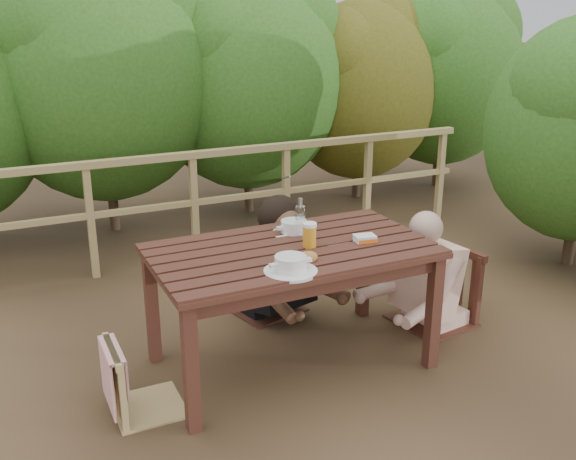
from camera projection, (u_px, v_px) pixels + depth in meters
name	position (u px, v px, depth m)	size (l,w,h in m)	color
ground	(291.00, 362.00, 4.25)	(60.00, 60.00, 0.00)	brown
table	(291.00, 308.00, 4.12)	(1.71, 0.96, 0.79)	#3A1C14
chair_left	(144.00, 345.00, 3.64)	(0.41, 0.41, 0.81)	#A48A55
chair_far	(265.00, 250.00, 4.84)	(0.49, 0.49, 0.98)	#3A1C14
chair_right	(436.00, 256.00, 4.64)	(0.52, 0.52, 1.04)	#3A1C14
woman	(263.00, 220.00, 4.78)	(0.58, 0.71, 1.43)	black
diner_right	(442.00, 229.00, 4.58)	(0.58, 0.71, 1.43)	beige
railing	(195.00, 207.00, 5.80)	(5.60, 0.10, 1.01)	#A48A55
hedge_row	(190.00, 38.00, 6.53)	(6.60, 1.60, 3.80)	#295219
soup_near	(291.00, 265.00, 3.63)	(0.30, 0.30, 0.10)	white
soup_far	(294.00, 227.00, 4.24)	(0.29, 0.29, 0.10)	white
bread_roll	(308.00, 257.00, 3.77)	(0.12, 0.09, 0.07)	#976027
beer_glass	(309.00, 236.00, 3.98)	(0.09, 0.09, 0.17)	orange
bottle	(300.00, 218.00, 4.15)	(0.06, 0.06, 0.27)	silver
butter_tub	(365.00, 239.00, 4.08)	(0.13, 0.09, 0.06)	white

